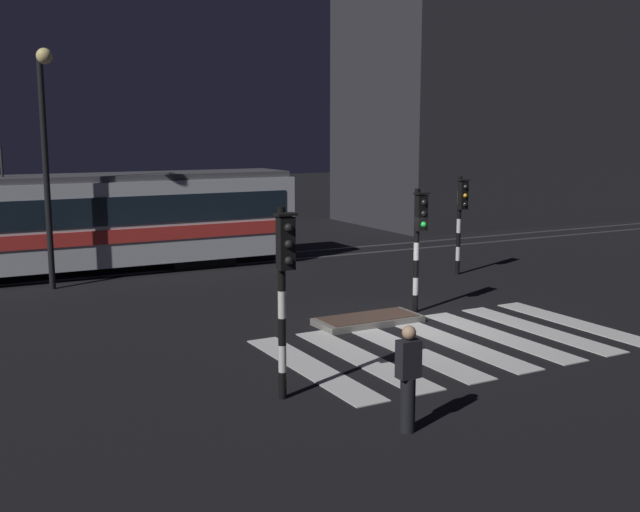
% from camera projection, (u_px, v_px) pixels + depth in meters
% --- Properties ---
extents(ground_plane, '(120.00, 120.00, 0.00)m').
position_uv_depth(ground_plane, '(414.00, 327.00, 18.21)').
color(ground_plane, black).
extents(rail_near, '(80.00, 0.12, 0.03)m').
position_uv_depth(rail_near, '(251.00, 263.00, 26.85)').
color(rail_near, '#59595E').
rests_on(rail_near, ground).
extents(rail_far, '(80.00, 0.12, 0.03)m').
position_uv_depth(rail_far, '(236.00, 257.00, 28.10)').
color(rail_far, '#59595E').
rests_on(rail_far, ground).
extents(crosswalk_zebra, '(8.06, 4.78, 0.02)m').
position_uv_depth(crosswalk_zebra, '(456.00, 343.00, 16.81)').
color(crosswalk_zebra, silver).
rests_on(crosswalk_zebra, ground).
extents(traffic_island, '(2.62, 1.11, 0.18)m').
position_uv_depth(traffic_island, '(368.00, 320.00, 18.52)').
color(traffic_island, slate).
rests_on(traffic_island, ground).
extents(traffic_light_corner_near_left, '(0.36, 0.42, 3.38)m').
position_uv_depth(traffic_light_corner_near_left, '(284.00, 275.00, 12.93)').
color(traffic_light_corner_near_left, black).
rests_on(traffic_light_corner_near_left, ground).
extents(traffic_light_corner_far_right, '(0.36, 0.42, 3.20)m').
position_uv_depth(traffic_light_corner_far_right, '(461.00, 210.00, 24.44)').
color(traffic_light_corner_far_right, black).
rests_on(traffic_light_corner_far_right, ground).
extents(traffic_light_median_centre, '(0.36, 0.42, 3.20)m').
position_uv_depth(traffic_light_median_centre, '(419.00, 232.00, 19.27)').
color(traffic_light_median_centre, black).
rests_on(traffic_light_median_centre, ground).
extents(street_lamp_trackside_left, '(0.44, 1.21, 6.88)m').
position_uv_depth(street_lamp_trackside_left, '(46.00, 140.00, 21.63)').
color(street_lamp_trackside_left, black).
rests_on(street_lamp_trackside_left, ground).
extents(tram, '(14.59, 2.58, 4.15)m').
position_uv_depth(tram, '(78.00, 222.00, 24.51)').
color(tram, silver).
rests_on(tram, ground).
extents(pedestrian_waiting_at_kerb, '(0.36, 0.24, 1.71)m').
position_uv_depth(pedestrian_waiting_at_kerb, '(408.00, 378.00, 11.75)').
color(pedestrian_waiting_at_kerb, black).
rests_on(pedestrian_waiting_at_kerb, ground).
extents(building_backdrop, '(15.30, 8.00, 12.46)m').
position_uv_depth(building_backdrop, '(496.00, 100.00, 39.49)').
color(building_backdrop, '#2D2D33').
rests_on(building_backdrop, ground).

